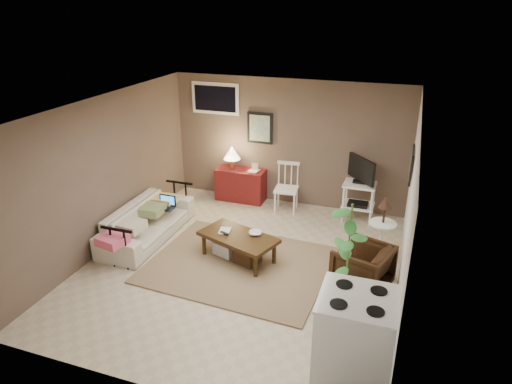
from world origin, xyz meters
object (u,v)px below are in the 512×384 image
at_px(sofa, 147,217).
at_px(potted_plant, 348,259).
at_px(coffee_table, 238,245).
at_px(stove, 355,338).
at_px(armchair, 363,265).
at_px(red_console, 240,182).
at_px(spindle_chair, 286,189).
at_px(side_table, 383,222).
at_px(tv_stand, 360,188).

distance_m(sofa, potted_plant, 3.61).
height_order(coffee_table, stove, stove).
bearing_deg(sofa, armchair, -94.86).
bearing_deg(red_console, spindle_chair, -11.12).
bearing_deg(side_table, potted_plant, -101.14).
bearing_deg(red_console, coffee_table, -69.96).
relative_size(tv_stand, potted_plant, 0.74).
distance_m(coffee_table, tv_stand, 2.55).
distance_m(side_table, stove, 2.51).
xyz_separation_m(side_table, armchair, (-0.17, -0.82, -0.31)).
relative_size(side_table, armchair, 1.50).
bearing_deg(sofa, spindle_chair, -46.99).
distance_m(spindle_chair, stove, 4.15).
xyz_separation_m(armchair, potted_plant, (-0.13, -0.74, 0.50)).
relative_size(spindle_chair, side_table, 0.87).
distance_m(sofa, side_table, 3.78).
bearing_deg(stove, tv_stand, 96.69).
xyz_separation_m(coffee_table, red_console, (-0.78, 2.15, 0.13)).
height_order(sofa, potted_plant, potted_plant).
xyz_separation_m(tv_stand, armchair, (0.33, -2.12, -0.27)).
bearing_deg(sofa, side_table, -82.07).
xyz_separation_m(sofa, stove, (3.67, -1.98, 0.12)).
relative_size(coffee_table, stove, 1.29).
bearing_deg(red_console, stove, -54.98).
bearing_deg(potted_plant, armchair, 79.80).
relative_size(coffee_table, armchair, 1.85).
bearing_deg(spindle_chair, sofa, -136.99).
xyz_separation_m(coffee_table, stove, (1.99, -1.81, 0.26)).
bearing_deg(spindle_chair, side_table, -34.40).
distance_m(sofa, stove, 4.17).
bearing_deg(side_table, red_console, 152.88).
xyz_separation_m(coffee_table, sofa, (-1.68, 0.17, 0.14)).
xyz_separation_m(spindle_chair, armchair, (1.66, -2.08, -0.08)).
xyz_separation_m(red_console, tv_stand, (2.32, -0.15, 0.24)).
bearing_deg(spindle_chair, armchair, -51.41).
height_order(tv_stand, armchair, tv_stand).
bearing_deg(stove, sofa, 151.67).
bearing_deg(stove, red_console, 125.02).
height_order(tv_stand, stove, tv_stand).
bearing_deg(coffee_table, stove, -42.28).
bearing_deg(sofa, coffee_table, -95.86).
relative_size(coffee_table, red_console, 1.18).
distance_m(red_console, stove, 4.83).
height_order(red_console, side_table, red_console).
bearing_deg(potted_plant, stove, -75.45).
bearing_deg(stove, coffee_table, 137.72).
distance_m(spindle_chair, tv_stand, 1.34).
xyz_separation_m(coffee_table, spindle_chair, (0.22, 1.95, 0.18)).
distance_m(red_console, side_table, 3.20).
distance_m(red_console, tv_stand, 2.34).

